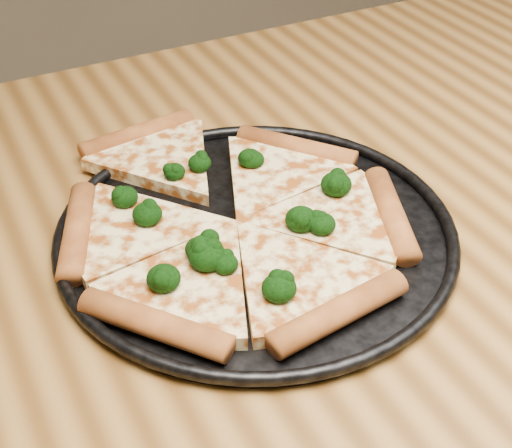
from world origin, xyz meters
name	(u,v)px	position (x,y,z in m)	size (l,w,h in m)	color
dining_table	(373,308)	(0.00, 0.00, 0.66)	(1.20, 0.90, 0.75)	olive
pizza_pan	(256,232)	(-0.10, 0.04, 0.76)	(0.35, 0.35, 0.02)	black
pizza	(232,218)	(-0.12, 0.06, 0.77)	(0.32, 0.36, 0.02)	#FFE49C
broccoli_florets	(230,223)	(-0.13, 0.04, 0.78)	(0.21, 0.22, 0.02)	black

